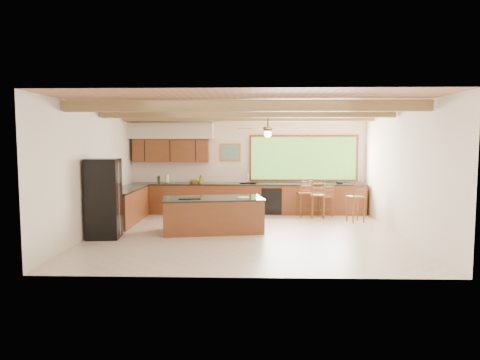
{
  "coord_description": "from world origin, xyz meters",
  "views": [
    {
      "loc": [
        0.12,
        -9.92,
        2.17
      ],
      "look_at": [
        -0.18,
        0.8,
        1.21
      ],
      "focal_mm": 32.0,
      "sensor_mm": 36.0,
      "label": 1
    }
  ],
  "objects": [
    {
      "name": "bar_stool_c",
      "position": [
        2.92,
        1.54,
        0.68
      ],
      "size": [
        0.51,
        0.51,
        1.14
      ],
      "rotation": [
        0.0,
        0.0,
        0.3
      ],
      "color": "brown",
      "rests_on": "ground"
    },
    {
      "name": "bar_stool_d",
      "position": [
        2.27,
        2.4,
        0.58
      ],
      "size": [
        0.46,
        0.47,
        0.98
      ],
      "rotation": [
        0.0,
        0.0,
        0.43
      ],
      "color": "brown",
      "rests_on": "ground"
    },
    {
      "name": "counter_run",
      "position": [
        -0.82,
        2.52,
        0.46
      ],
      "size": [
        7.12,
        3.1,
        1.22
      ],
      "color": "brown",
      "rests_on": "ground"
    },
    {
      "name": "room_shell",
      "position": [
        -0.17,
        0.65,
        2.21
      ],
      "size": [
        7.27,
        6.54,
        3.02
      ],
      "color": "silver",
      "rests_on": "ground"
    },
    {
      "name": "ground",
      "position": [
        0.0,
        0.0,
        0.0
      ],
      "size": [
        7.2,
        7.2,
        0.0
      ],
      "primitive_type": "plane",
      "color": "beige",
      "rests_on": "ground"
    },
    {
      "name": "bar_stool_a",
      "position": [
        1.65,
        2.39,
        0.67
      ],
      "size": [
        0.48,
        0.48,
        1.14
      ],
      "rotation": [
        0.0,
        0.0,
        0.19
      ],
      "color": "brown",
      "rests_on": "ground"
    },
    {
      "name": "island",
      "position": [
        -0.83,
        0.26,
        0.42
      ],
      "size": [
        2.53,
        1.51,
        0.85
      ],
      "rotation": [
        0.0,
        0.0,
        0.17
      ],
      "color": "brown",
      "rests_on": "ground"
    },
    {
      "name": "bar_stool_b",
      "position": [
        1.99,
        2.08,
        0.65
      ],
      "size": [
        0.42,
        0.42,
        1.1
      ],
      "rotation": [
        0.0,
        0.0,
        -0.08
      ],
      "color": "brown",
      "rests_on": "ground"
    },
    {
      "name": "refrigerator",
      "position": [
        -3.22,
        -0.47,
        0.9
      ],
      "size": [
        0.76,
        0.74,
        1.79
      ],
      "rotation": [
        0.0,
        0.0,
        0.09
      ],
      "color": "black",
      "rests_on": "ground"
    }
  ]
}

